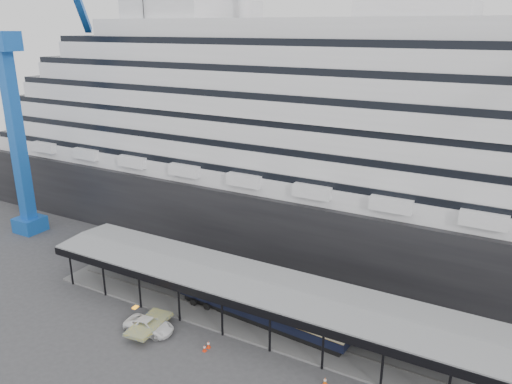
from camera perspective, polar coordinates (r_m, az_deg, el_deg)
ground at (r=54.52m, az=-1.71°, el=-17.31°), size 200.00×200.00×0.00m
cruise_ship at (r=74.74m, az=10.97°, el=7.69°), size 130.00×30.00×43.90m
platform_canopy at (r=56.84m, az=0.91°, el=-12.81°), size 56.00×9.18×5.30m
crane_blue at (r=84.39m, az=-25.38°, el=8.58°), size 22.63×19.19×47.60m
port_truck at (r=57.54m, az=-12.12°, el=-14.71°), size 5.80×3.09×1.55m
pullman_carriage at (r=56.93m, az=0.49°, el=-12.52°), size 21.59×4.38×21.05m
traffic_cone_left at (r=54.02m, az=-5.91°, el=-17.30°), size 0.45×0.45×0.77m
traffic_cone_mid at (r=54.42m, az=-5.47°, el=-16.94°), size 0.51×0.51×0.83m
traffic_cone_right at (r=50.11m, az=7.89°, el=-20.61°), size 0.43×0.43×0.84m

